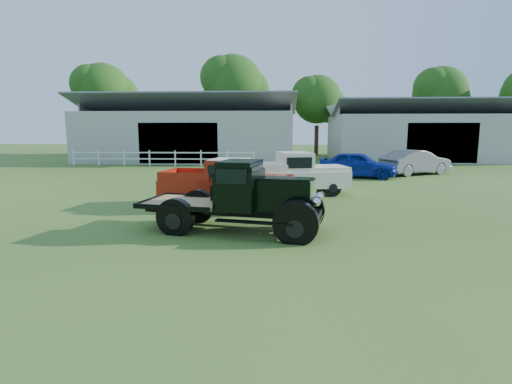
# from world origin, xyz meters

# --- Properties ---
(ground) EXTENTS (120.00, 120.00, 0.00)m
(ground) POSITION_xyz_m (0.00, 0.00, 0.00)
(ground) COLOR #3B5E21
(shed_left) EXTENTS (18.80, 10.20, 5.60)m
(shed_left) POSITION_xyz_m (-7.00, 26.00, 2.80)
(shed_left) COLOR #9E9F93
(shed_left) RESTS_ON ground
(shed_right) EXTENTS (16.80, 9.20, 5.20)m
(shed_right) POSITION_xyz_m (14.00, 27.00, 2.60)
(shed_right) COLOR #9E9F93
(shed_right) RESTS_ON ground
(fence_rail) EXTENTS (14.20, 0.16, 1.20)m
(fence_rail) POSITION_xyz_m (-8.00, 20.00, 0.60)
(fence_rail) COLOR white
(fence_rail) RESTS_ON ground
(tree_a) EXTENTS (6.30, 6.30, 10.50)m
(tree_a) POSITION_xyz_m (-18.00, 33.00, 5.25)
(tree_a) COLOR #23460F
(tree_a) RESTS_ON ground
(tree_b) EXTENTS (6.90, 6.90, 11.50)m
(tree_b) POSITION_xyz_m (-4.00, 34.00, 5.75)
(tree_b) COLOR #23460F
(tree_b) RESTS_ON ground
(tree_c) EXTENTS (5.40, 5.40, 9.00)m
(tree_c) POSITION_xyz_m (5.00, 33.00, 4.50)
(tree_c) COLOR #23460F
(tree_c) RESTS_ON ground
(tree_d) EXTENTS (6.00, 6.00, 10.00)m
(tree_d) POSITION_xyz_m (18.00, 34.00, 5.00)
(tree_d) COLOR #23460F
(tree_d) RESTS_ON ground
(vintage_flatbed) EXTENTS (5.36, 2.98, 2.01)m
(vintage_flatbed) POSITION_xyz_m (-0.31, 0.71, 1.00)
(vintage_flatbed) COLOR black
(vintage_flatbed) RESTS_ON ground
(red_pickup) EXTENTS (5.19, 2.71, 1.80)m
(red_pickup) POSITION_xyz_m (-1.02, 4.16, 0.90)
(red_pickup) COLOR #9F1F0F
(red_pickup) RESTS_ON ground
(white_pickup) EXTENTS (5.24, 2.89, 1.82)m
(white_pickup) POSITION_xyz_m (1.47, 7.10, 0.91)
(white_pickup) COLOR white
(white_pickup) RESTS_ON ground
(misc_car_blue) EXTENTS (4.80, 3.04, 1.52)m
(misc_car_blue) POSITION_xyz_m (5.55, 13.43, 0.76)
(misc_car_blue) COLOR navy
(misc_car_blue) RESTS_ON ground
(misc_car_grey) EXTENTS (4.87, 3.65, 1.54)m
(misc_car_grey) POSITION_xyz_m (9.45, 15.13, 0.77)
(misc_car_grey) COLOR slate
(misc_car_grey) RESTS_ON ground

